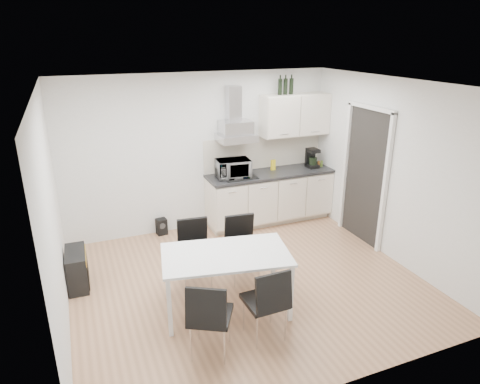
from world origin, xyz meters
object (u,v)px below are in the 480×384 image
object	(u,v)px
chair_far_right	(243,250)
guitar_amp	(77,269)
chair_near_left	(210,316)
floor_speaker	(162,227)
kitchenette	(271,176)
chair_far_left	(196,254)
chair_near_right	(265,302)
dining_table	(226,259)

from	to	relation	value
chair_far_right	guitar_amp	distance (m)	2.20
chair_near_left	guitar_amp	size ratio (longest dim) A/B	1.45
floor_speaker	kitchenette	bearing A→B (deg)	-12.50
chair_far_left	chair_near_right	distance (m)	1.35
chair_near_left	floor_speaker	xyz separation A→B (m)	(0.14, 3.00, -0.30)
chair_far_right	guitar_amp	world-z (taller)	chair_far_right
dining_table	chair_far_right	size ratio (longest dim) A/B	1.82
kitchenette	guitar_amp	distance (m)	3.47
dining_table	chair_near_left	size ratio (longest dim) A/B	1.82
chair_near_left	floor_speaker	size ratio (longest dim) A/B	3.22
chair_near_right	guitar_amp	distance (m)	2.62
kitchenette	dining_table	world-z (taller)	kitchenette
dining_table	chair_near_right	size ratio (longest dim) A/B	1.82
kitchenette	chair_near_left	size ratio (longest dim) A/B	2.86
dining_table	chair_near_right	distance (m)	0.70
dining_table	chair_far_left	world-z (taller)	chair_far_left
dining_table	chair_far_right	distance (m)	0.74
chair_far_left	chair_near_right	world-z (taller)	same
chair_near_left	guitar_amp	distance (m)	2.24
kitchenette	floor_speaker	bearing A→B (deg)	175.09
chair_far_right	dining_table	bearing A→B (deg)	56.13
dining_table	chair_near_left	world-z (taller)	chair_near_left
chair_near_right	floor_speaker	distance (m)	3.03
chair_far_left	chair_far_right	size ratio (longest dim) A/B	1.00
chair_far_right	chair_near_right	bearing A→B (deg)	83.99
chair_far_left	chair_near_right	xyz separation A→B (m)	(0.39, -1.30, 0.00)
chair_far_right	guitar_amp	size ratio (longest dim) A/B	1.45
kitchenette	chair_far_left	distance (m)	2.40
kitchenette	guitar_amp	size ratio (longest dim) A/B	4.16
chair_near_right	chair_far_right	bearing A→B (deg)	76.96
chair_far_right	chair_near_right	size ratio (longest dim) A/B	1.00
kitchenette	dining_table	size ratio (longest dim) A/B	1.57
chair_far_left	floor_speaker	bearing A→B (deg)	-80.27
guitar_amp	chair_near_left	bearing A→B (deg)	-54.87
guitar_amp	chair_far_left	bearing A→B (deg)	-18.73
chair_far_left	chair_far_right	world-z (taller)	same
chair_far_left	chair_near_left	world-z (taller)	same
kitchenette	guitar_amp	world-z (taller)	kitchenette
chair_far_right	chair_near_left	size ratio (longest dim) A/B	1.00
chair_far_left	chair_far_right	xyz separation A→B (m)	(0.62, -0.13, 0.00)
floor_speaker	dining_table	bearing A→B (deg)	-90.87
guitar_amp	floor_speaker	size ratio (longest dim) A/B	2.22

